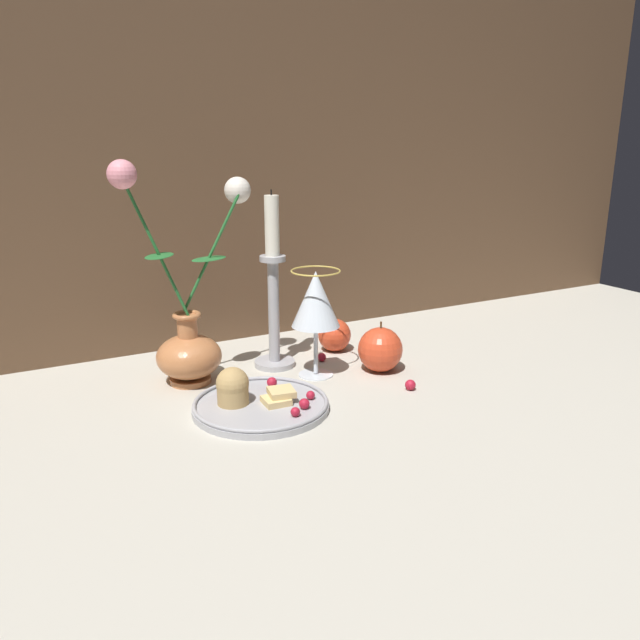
{
  "coord_description": "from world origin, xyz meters",
  "views": [
    {
      "loc": [
        -0.39,
        -0.94,
        0.41
      ],
      "look_at": [
        0.12,
        0.01,
        0.1
      ],
      "focal_mm": 35.0,
      "sensor_mm": 36.0,
      "label": 1
    }
  ],
  "objects_px": {
    "plate_with_pastries": "(256,401)",
    "wine_glass": "(317,303)",
    "apple_near_glass": "(380,350)",
    "vase": "(188,330)",
    "apple_beside_vase": "(335,335)",
    "candlestick": "(273,294)"
  },
  "relations": [
    {
      "from": "plate_with_pastries",
      "to": "wine_glass",
      "type": "xyz_separation_m",
      "value": [
        0.15,
        0.08,
        0.12
      ]
    },
    {
      "from": "apple_near_glass",
      "to": "plate_with_pastries",
      "type": "bearing_deg",
      "value": -168.86
    },
    {
      "from": "vase",
      "to": "apple_beside_vase",
      "type": "distance_m",
      "value": 0.31
    },
    {
      "from": "wine_glass",
      "to": "apple_near_glass",
      "type": "bearing_deg",
      "value": -15.5
    },
    {
      "from": "vase",
      "to": "apple_near_glass",
      "type": "bearing_deg",
      "value": -18.5
    },
    {
      "from": "plate_with_pastries",
      "to": "candlestick",
      "type": "xyz_separation_m",
      "value": [
        0.11,
        0.17,
        0.12
      ]
    },
    {
      "from": "plate_with_pastries",
      "to": "apple_beside_vase",
      "type": "bearing_deg",
      "value": 37.45
    },
    {
      "from": "plate_with_pastries",
      "to": "apple_near_glass",
      "type": "distance_m",
      "value": 0.27
    },
    {
      "from": "plate_with_pastries",
      "to": "candlestick",
      "type": "distance_m",
      "value": 0.24
    },
    {
      "from": "apple_beside_vase",
      "to": "apple_near_glass",
      "type": "height_order",
      "value": "apple_near_glass"
    },
    {
      "from": "candlestick",
      "to": "vase",
      "type": "bearing_deg",
      "value": -177.15
    },
    {
      "from": "apple_beside_vase",
      "to": "wine_glass",
      "type": "bearing_deg",
      "value": -132.05
    },
    {
      "from": "vase",
      "to": "apple_beside_vase",
      "type": "relative_size",
      "value": 4.88
    },
    {
      "from": "vase",
      "to": "apple_beside_vase",
      "type": "bearing_deg",
      "value": 5.74
    },
    {
      "from": "wine_glass",
      "to": "apple_near_glass",
      "type": "height_order",
      "value": "wine_glass"
    },
    {
      "from": "plate_with_pastries",
      "to": "apple_near_glass",
      "type": "xyz_separation_m",
      "value": [
        0.27,
        0.05,
        0.03
      ]
    },
    {
      "from": "vase",
      "to": "wine_glass",
      "type": "distance_m",
      "value": 0.23
    },
    {
      "from": "vase",
      "to": "plate_with_pastries",
      "type": "xyz_separation_m",
      "value": [
        0.06,
        -0.16,
        -0.08
      ]
    },
    {
      "from": "candlestick",
      "to": "apple_beside_vase",
      "type": "xyz_separation_m",
      "value": [
        0.14,
        0.02,
        -0.11
      ]
    },
    {
      "from": "plate_with_pastries",
      "to": "wine_glass",
      "type": "height_order",
      "value": "wine_glass"
    },
    {
      "from": "vase",
      "to": "plate_with_pastries",
      "type": "relative_size",
      "value": 1.77
    },
    {
      "from": "wine_glass",
      "to": "apple_beside_vase",
      "type": "xyz_separation_m",
      "value": [
        0.1,
        0.11,
        -0.1
      ]
    }
  ]
}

